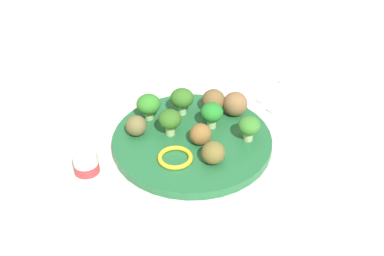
# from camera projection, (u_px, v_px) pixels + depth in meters

# --- Properties ---
(ground_plane) EXTENTS (4.00, 4.00, 0.00)m
(ground_plane) POSITION_uv_depth(u_px,v_px,m) (192.00, 144.00, 0.85)
(ground_plane) COLOR silver
(plate) EXTENTS (0.28, 0.28, 0.02)m
(plate) POSITION_uv_depth(u_px,v_px,m) (192.00, 141.00, 0.85)
(plate) COLOR #236638
(plate) RESTS_ON ground_plane
(broccoli_floret_mid_right) EXTENTS (0.04, 0.04, 0.05)m
(broccoli_floret_mid_right) POSITION_uv_depth(u_px,v_px,m) (213.00, 114.00, 0.85)
(broccoli_floret_mid_right) COLOR #A3C37A
(broccoli_floret_mid_right) RESTS_ON plate
(broccoli_floret_mid_left) EXTENTS (0.04, 0.04, 0.05)m
(broccoli_floret_mid_left) POSITION_uv_depth(u_px,v_px,m) (249.00, 126.00, 0.82)
(broccoli_floret_mid_left) COLOR #A6BC78
(broccoli_floret_mid_left) RESTS_ON plate
(broccoli_floret_back_left) EXTENTS (0.04, 0.04, 0.05)m
(broccoli_floret_back_left) POSITION_uv_depth(u_px,v_px,m) (149.00, 105.00, 0.87)
(broccoli_floret_back_left) COLOR #A4BA6D
(broccoli_floret_back_left) RESTS_ON plate
(broccoli_floret_center) EXTENTS (0.04, 0.04, 0.05)m
(broccoli_floret_center) POSITION_uv_depth(u_px,v_px,m) (170.00, 120.00, 0.83)
(broccoli_floret_center) COLOR #A0C274
(broccoli_floret_center) RESTS_ON plate
(broccoli_floret_back_right) EXTENTS (0.04, 0.04, 0.05)m
(broccoli_floret_back_right) POSITION_uv_depth(u_px,v_px,m) (182.00, 99.00, 0.88)
(broccoli_floret_back_right) COLOR #9CC580
(broccoli_floret_back_right) RESTS_ON plate
(meatball_front_right) EXTENTS (0.04, 0.04, 0.04)m
(meatball_front_right) POSITION_uv_depth(u_px,v_px,m) (199.00, 135.00, 0.82)
(meatball_front_right) COLOR brown
(meatball_front_right) RESTS_ON plate
(meatball_mid_left) EXTENTS (0.04, 0.04, 0.04)m
(meatball_mid_left) POSITION_uv_depth(u_px,v_px,m) (213.00, 101.00, 0.90)
(meatball_mid_left) COLOR brown
(meatball_mid_left) RESTS_ON plate
(meatball_mid_right) EXTENTS (0.04, 0.04, 0.04)m
(meatball_mid_right) POSITION_uv_depth(u_px,v_px,m) (213.00, 153.00, 0.78)
(meatball_mid_right) COLOR brown
(meatball_mid_right) RESTS_ON plate
(meatball_front_left) EXTENTS (0.04, 0.04, 0.04)m
(meatball_front_left) POSITION_uv_depth(u_px,v_px,m) (136.00, 126.00, 0.84)
(meatball_front_left) COLOR brown
(meatball_front_left) RESTS_ON plate
(meatball_back_left) EXTENTS (0.05, 0.05, 0.05)m
(meatball_back_left) POSITION_uv_depth(u_px,v_px,m) (237.00, 105.00, 0.89)
(meatball_back_left) COLOR brown
(meatball_back_left) RESTS_ON plate
(pepper_ring_front_left) EXTENTS (0.08, 0.08, 0.01)m
(pepper_ring_front_left) POSITION_uv_depth(u_px,v_px,m) (175.00, 158.00, 0.79)
(pepper_ring_front_left) COLOR yellow
(pepper_ring_front_left) RESTS_ON plate
(napkin) EXTENTS (0.18, 0.13, 0.01)m
(napkin) POSITION_uv_depth(u_px,v_px,m) (283.00, 94.00, 0.98)
(napkin) COLOR white
(napkin) RESTS_ON ground_plane
(fork) EXTENTS (0.12, 0.03, 0.01)m
(fork) POSITION_uv_depth(u_px,v_px,m) (278.00, 88.00, 0.99)
(fork) COLOR silver
(fork) RESTS_ON napkin
(knife) EXTENTS (0.15, 0.03, 0.01)m
(knife) POSITION_uv_depth(u_px,v_px,m) (293.00, 94.00, 0.97)
(knife) COLOR silver
(knife) RESTS_ON napkin
(yogurt_bottle) EXTENTS (0.04, 0.04, 0.07)m
(yogurt_bottle) POSITION_uv_depth(u_px,v_px,m) (86.00, 165.00, 0.76)
(yogurt_bottle) COLOR white
(yogurt_bottle) RESTS_ON ground_plane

